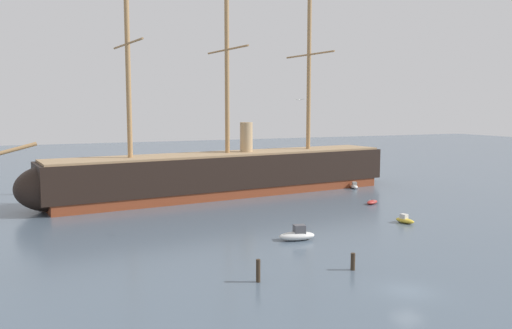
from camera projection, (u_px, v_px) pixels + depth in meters
The scene contains 10 objects.
ground_plane at pixel (408, 291), 45.19m from camera, with size 400.00×400.00×0.00m, color #4C5B6B.
tall_ship at pixel (228, 173), 93.66m from camera, with size 76.51×19.32×36.84m.
motorboat_near_centre at pixel (297, 235), 62.37m from camera, with size 4.61×2.57×1.83m.
motorboat_mid_right at pixel (405, 220), 71.56m from camera, with size 1.86×3.09×1.21m.
dinghy_alongside_stern at pixel (372, 202), 85.37m from camera, with size 2.97×2.29×0.65m.
motorboat_far_left at pixel (42, 201), 85.42m from camera, with size 3.24×3.65×1.46m.
motorboat_far_right at pixel (354, 186), 101.83m from camera, with size 2.32×3.29×1.28m.
mooring_piling_nearest at pixel (353, 262), 50.96m from camera, with size 0.44×0.44×1.68m, color #382B1E.
mooring_piling_left_pair at pixel (258, 271), 47.44m from camera, with size 0.40×0.40×2.10m, color #382B1E.
seagull_in_flight at pixel (299, 99), 62.76m from camera, with size 0.79×1.18×0.14m.
Camera 1 is at (-29.23, -35.03, 15.83)m, focal length 36.90 mm.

